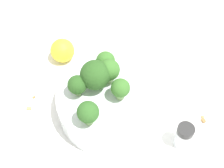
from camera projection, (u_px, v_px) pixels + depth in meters
The scene contains 15 objects.
ground_plane at pixel (112, 109), 0.67m from camera, with size 3.00×3.00×0.00m, color white.
bowl at pixel (112, 102), 0.65m from camera, with size 0.23×0.23×0.05m, color silver.
broccoli_floret_0 at pixel (77, 85), 0.60m from camera, with size 0.04×0.04×0.05m.
broccoli_floret_1 at pixel (120, 89), 0.60m from camera, with size 0.04×0.04×0.05m.
broccoli_floret_2 at pixel (95, 75), 0.61m from camera, with size 0.06×0.06×0.07m.
broccoli_floret_3 at pixel (109, 70), 0.62m from camera, with size 0.04×0.04×0.06m.
broccoli_floret_4 at pixel (106, 62), 0.63m from camera, with size 0.04×0.04×0.06m.
broccoli_floret_5 at pixel (88, 113), 0.56m from camera, with size 0.04×0.04×0.05m.
pepper_shaker at pixel (184, 136), 0.59m from camera, with size 0.03×0.03×0.06m.
lemon_wedge at pixel (62, 51), 0.73m from camera, with size 0.06×0.06×0.06m, color yellow.
almond_crumb_0 at pixel (29, 108), 0.66m from camera, with size 0.01×0.01×0.01m, color tan.
almond_crumb_1 at pixel (34, 97), 0.68m from camera, with size 0.01×0.00×0.01m, color olive.
almond_crumb_2 at pixel (77, 64), 0.74m from camera, with size 0.01×0.01×0.01m, color #AD7F4C.
almond_crumb_3 at pixel (203, 117), 0.65m from camera, with size 0.01×0.00×0.01m, color #AD7F4C.
almond_crumb_4 at pixel (204, 120), 0.65m from camera, with size 0.01×0.01×0.01m, color olive.
Camera 1 is at (0.24, 0.27, 0.56)m, focal length 50.00 mm.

